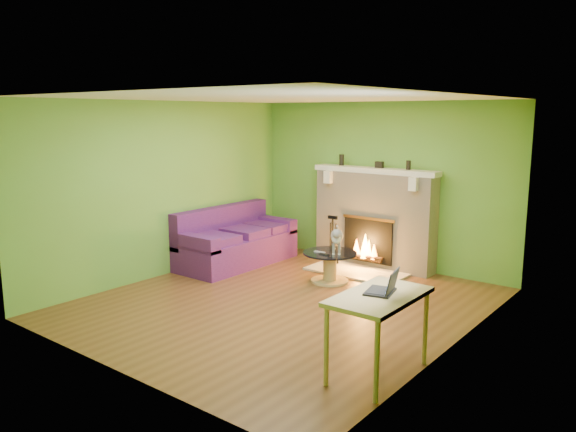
# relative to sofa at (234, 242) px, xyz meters

# --- Properties ---
(floor) EXTENTS (5.00, 5.00, 0.00)m
(floor) POSITION_rel_sofa_xyz_m (1.86, -1.05, -0.35)
(floor) COLOR brown
(floor) RESTS_ON ground
(ceiling) EXTENTS (5.00, 5.00, 0.00)m
(ceiling) POSITION_rel_sofa_xyz_m (1.86, -1.05, 2.25)
(ceiling) COLOR white
(ceiling) RESTS_ON wall_back
(wall_back) EXTENTS (5.00, 0.00, 5.00)m
(wall_back) POSITION_rel_sofa_xyz_m (1.86, 1.45, 0.95)
(wall_back) COLOR #5E9530
(wall_back) RESTS_ON floor
(wall_front) EXTENTS (5.00, 0.00, 5.00)m
(wall_front) POSITION_rel_sofa_xyz_m (1.86, -3.55, 0.95)
(wall_front) COLOR #5E9530
(wall_front) RESTS_ON floor
(wall_left) EXTENTS (0.00, 5.00, 5.00)m
(wall_left) POSITION_rel_sofa_xyz_m (-0.39, -1.05, 0.95)
(wall_left) COLOR #5E9530
(wall_left) RESTS_ON floor
(wall_right) EXTENTS (0.00, 5.00, 5.00)m
(wall_right) POSITION_rel_sofa_xyz_m (4.11, -1.05, 0.95)
(wall_right) COLOR #5E9530
(wall_right) RESTS_ON floor
(window_frame) EXTENTS (0.00, 1.20, 1.20)m
(window_frame) POSITION_rel_sofa_xyz_m (4.10, -1.95, 1.20)
(window_frame) COLOR silver
(window_frame) RESTS_ON wall_right
(window_pane) EXTENTS (0.00, 1.06, 1.06)m
(window_pane) POSITION_rel_sofa_xyz_m (4.09, -1.95, 1.20)
(window_pane) COLOR white
(window_pane) RESTS_ON wall_right
(fireplace) EXTENTS (2.10, 0.46, 1.58)m
(fireplace) POSITION_rel_sofa_xyz_m (1.86, 1.27, 0.42)
(fireplace) COLOR #BEB29D
(fireplace) RESTS_ON floor
(hearth) EXTENTS (1.50, 0.75, 0.03)m
(hearth) POSITION_rel_sofa_xyz_m (1.86, 0.75, -0.34)
(hearth) COLOR beige
(hearth) RESTS_ON floor
(mantel) EXTENTS (2.10, 0.28, 0.08)m
(mantel) POSITION_rel_sofa_xyz_m (1.86, 1.25, 1.19)
(mantel) COLOR silver
(mantel) RESTS_ON fireplace
(sofa) EXTENTS (0.92, 2.04, 0.92)m
(sofa) POSITION_rel_sofa_xyz_m (0.00, 0.00, 0.00)
(sofa) COLOR #46175A
(sofa) RESTS_ON floor
(coffee_table) EXTENTS (0.78, 0.78, 0.44)m
(coffee_table) POSITION_rel_sofa_xyz_m (1.80, 0.10, -0.10)
(coffee_table) COLOR tan
(coffee_table) RESTS_ON floor
(desk) EXTENTS (0.61, 1.06, 0.78)m
(desk) POSITION_rel_sofa_xyz_m (3.81, -2.09, 0.33)
(desk) COLOR tan
(desk) RESTS_ON floor
(cat) EXTENTS (0.53, 0.66, 0.40)m
(cat) POSITION_rel_sofa_xyz_m (1.88, 0.15, 0.29)
(cat) COLOR #5F5E63
(cat) RESTS_ON coffee_table
(remote_silver) EXTENTS (0.17, 0.06, 0.02)m
(remote_silver) POSITION_rel_sofa_xyz_m (1.70, -0.02, 0.10)
(remote_silver) COLOR gray
(remote_silver) RESTS_ON coffee_table
(remote_black) EXTENTS (0.16, 0.05, 0.02)m
(remote_black) POSITION_rel_sofa_xyz_m (1.82, -0.08, 0.10)
(remote_black) COLOR black
(remote_black) RESTS_ON coffee_table
(laptop) EXTENTS (0.34, 0.37, 0.24)m
(laptop) POSITION_rel_sofa_xyz_m (3.79, -2.04, 0.55)
(laptop) COLOR black
(laptop) RESTS_ON desk
(fire_tools) EXTENTS (0.21, 0.21, 0.78)m
(fire_tools) POSITION_rel_sofa_xyz_m (1.31, 0.90, 0.07)
(fire_tools) COLOR black
(fire_tools) RESTS_ON hearth
(mantel_vase_left) EXTENTS (0.08, 0.08, 0.18)m
(mantel_vase_left) POSITION_rel_sofa_xyz_m (1.22, 1.28, 1.32)
(mantel_vase_left) COLOR black
(mantel_vase_left) RESTS_ON mantel
(mantel_vase_right) EXTENTS (0.07, 0.07, 0.14)m
(mantel_vase_right) POSITION_rel_sofa_xyz_m (2.41, 1.28, 1.30)
(mantel_vase_right) COLOR black
(mantel_vase_right) RESTS_ON mantel
(mantel_box) EXTENTS (0.12, 0.08, 0.10)m
(mantel_box) POSITION_rel_sofa_xyz_m (1.92, 1.28, 1.28)
(mantel_box) COLOR black
(mantel_box) RESTS_ON mantel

